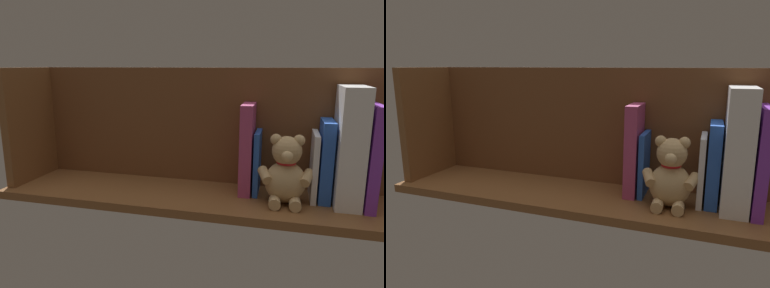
{
  "view_description": "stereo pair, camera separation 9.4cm",
  "coord_description": "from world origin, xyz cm",
  "views": [
    {
      "loc": [
        -23.36,
        88.56,
        33.84
      ],
      "look_at": [
        0.0,
        0.0,
        13.36
      ],
      "focal_mm": 33.32,
      "sensor_mm": 36.0,
      "label": 1
    },
    {
      "loc": [
        -32.28,
        85.71,
        33.84
      ],
      "look_at": [
        0.0,
        0.0,
        13.36
      ],
      "focal_mm": 33.32,
      "sensor_mm": 36.0,
      "label": 2
    }
  ],
  "objects": [
    {
      "name": "book_2",
      "position": [
        -31.18,
        -3.81,
        8.6
      ],
      "size": [
        1.4,
        11.59,
        17.2
      ],
      "primitive_type": "cube",
      "rotation": [
        0.0,
        0.0,
        0.0
      ],
      "color": "silver",
      "rests_on": "ground_plane"
    },
    {
      "name": "book_0",
      "position": [
        -43.53,
        -2.24,
        12.45
      ],
      "size": [
        2.7,
        14.73,
        24.92
      ],
      "primitive_type": "cube",
      "rotation": [
        0.0,
        -0.01,
        0.0
      ],
      "color": "purple",
      "rests_on": "ground_plane"
    },
    {
      "name": "teddy_bear",
      "position": [
        -24.27,
        1.26,
        7.63
      ],
      "size": [
        14.07,
        11.2,
        17.34
      ],
      "rotation": [
        0.0,
        0.0,
        0.03
      ],
      "color": "tan",
      "rests_on": "ground_plane"
    },
    {
      "name": "dictionary_thick_white",
      "position": [
        -38.77,
        -2.31,
        14.49
      ],
      "size": [
        6.07,
        14.4,
        28.98
      ],
      "primitive_type": "cube",
      "color": "white",
      "rests_on": "ground_plane"
    },
    {
      "name": "shelf_side_divider",
      "position": [
        49.86,
        0.0,
        16.51
      ],
      "size": [
        2.4,
        20.02,
        33.02
      ],
      "primitive_type": "cube",
      "color": "brown",
      "rests_on": "ground_plane"
    },
    {
      "name": "ground_plane",
      "position": [
        0.0,
        0.0,
        -1.1
      ],
      "size": [
        103.72,
        26.02,
        2.2
      ],
      "primitive_type": "cube",
      "color": "brown"
    },
    {
      "name": "book_4",
      "position": [
        -14.11,
        -4.23,
        11.96
      ],
      "size": [
        3.13,
        10.76,
        23.92
      ],
      "primitive_type": "cube",
      "color": "#B23F72",
      "rests_on": "ground_plane"
    },
    {
      "name": "book_1",
      "position": [
        -33.79,
        -3.95,
        10.21
      ],
      "size": [
        2.9,
        11.33,
        20.41
      ],
      "primitive_type": "cube",
      "color": "blue",
      "rests_on": "ground_plane"
    },
    {
      "name": "book_3",
      "position": [
        -16.85,
        -4.54,
        8.35
      ],
      "size": [
        1.37,
        10.14,
        16.71
      ],
      "primitive_type": "cube",
      "color": "blue",
      "rests_on": "ground_plane"
    },
    {
      "name": "shelf_back_panel",
      "position": [
        0.0,
        -10.76,
        16.51
      ],
      "size": [
        103.72,
        1.5,
        33.02
      ],
      "primitive_type": "cube",
      "color": "brown",
      "rests_on": "ground_plane"
    }
  ]
}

